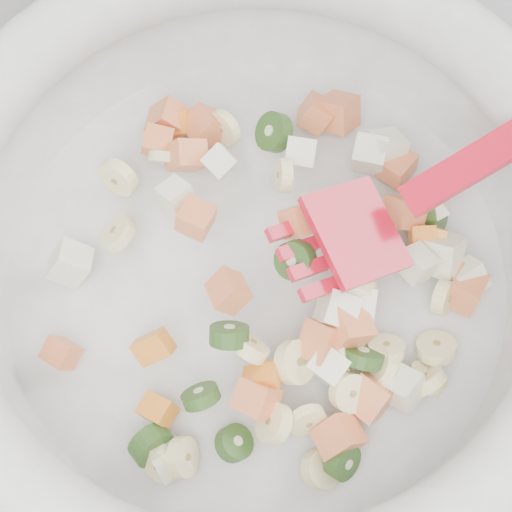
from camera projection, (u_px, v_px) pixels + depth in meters
counter at (270, 409)px, 0.96m from camera, size 2.00×0.60×0.90m
mixing_bowl at (258, 247)px, 0.48m from camera, size 0.50×0.42×0.15m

